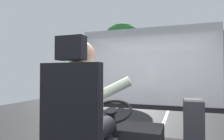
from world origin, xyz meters
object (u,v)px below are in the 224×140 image
driver_seat (78,136)px  steering_console (121,139)px  bus_driver (83,105)px  fare_box (194,131)px

driver_seat → steering_console: (-0.00, 1.21, -0.38)m
driver_seat → steering_console: size_ratio=1.25×
bus_driver → steering_console: bus_driver is taller
driver_seat → bus_driver: (0.00, 0.10, 0.23)m
bus_driver → steering_console: bearing=90.0°
steering_console → driver_seat: bearing=-90.0°
driver_seat → fare_box: driver_seat is taller
bus_driver → fare_box: bearing=51.2°
driver_seat → fare_box: 1.55m
bus_driver → steering_console: (-0.00, 1.11, -0.61)m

